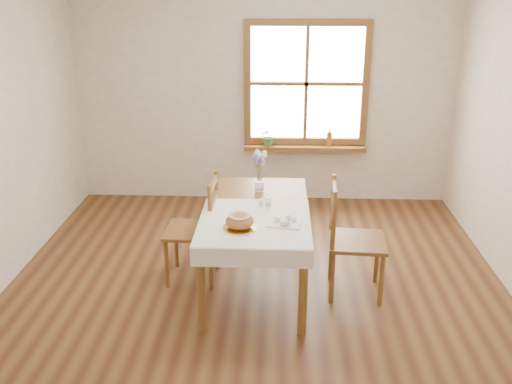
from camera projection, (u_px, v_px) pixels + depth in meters
ground at (255, 302)px, 4.90m from camera, size 5.00×5.00×0.00m
room_walls at (254, 106)px, 4.30m from camera, size 4.60×5.10×2.65m
window at (306, 84)px, 6.68m from camera, size 1.46×0.08×1.46m
window_sill at (305, 148)px, 6.88m from camera, size 1.46×0.20×0.05m
dining_table at (256, 217)px, 4.95m from camera, size 0.90×1.60×0.75m
table_linen at (254, 222)px, 4.63m from camera, size 0.91×0.99×0.01m
chair_left at (192, 229)px, 5.13m from camera, size 0.50×0.48×0.98m
chair_right at (357, 240)px, 4.88m from camera, size 0.53×0.51×1.02m
bread_plate at (240, 228)px, 4.49m from camera, size 0.32×0.32×0.01m
bread_loaf at (240, 220)px, 4.47m from camera, size 0.22×0.22×0.12m
egg_napkin at (285, 223)px, 4.59m from camera, size 0.30×0.27×0.01m
eggs at (285, 219)px, 4.58m from camera, size 0.23×0.22×0.04m
salt_shaker at (261, 203)px, 4.90m from camera, size 0.05×0.05×0.08m
pepper_shaker at (268, 203)px, 4.87m from camera, size 0.07×0.07×0.10m
flower_vase at (259, 187)px, 5.28m from camera, size 0.11×0.11×0.09m
lavender_bouquet at (259, 168)px, 5.21m from camera, size 0.15×0.15×0.28m
potted_plant at (268, 138)px, 6.86m from camera, size 0.26×0.28×0.17m
amber_bottle at (329, 138)px, 6.83m from camera, size 0.07×0.07×0.19m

